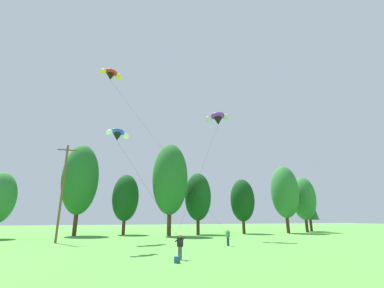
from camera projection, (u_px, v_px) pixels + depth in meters
name	position (u px, v px, depth m)	size (l,w,h in m)	color
treeline_tree_d	(80.00, 179.00, 44.51)	(5.86, 5.86, 15.04)	#472D19
treeline_tree_e	(126.00, 198.00, 46.47)	(4.58, 4.58, 10.29)	#472D19
treeline_tree_f	(170.00, 179.00, 44.07)	(5.86, 5.86, 15.05)	#472D19
treeline_tree_g	(198.00, 197.00, 47.14)	(4.68, 4.68, 10.65)	#472D19
treeline_tree_h	(242.00, 200.00, 49.36)	(4.46, 4.46, 9.87)	#472D19
treeline_tree_i	(285.00, 192.00, 51.25)	(5.22, 5.22, 12.68)	#472D19
treeline_tree_j	(304.00, 198.00, 54.51)	(4.78, 4.78, 11.03)	#472D19
treeline_tree_k	(309.00, 204.00, 58.07)	(3.63, 3.63, 9.22)	#472D19
utility_pole	(62.00, 190.00, 31.46)	(2.20, 0.26, 11.52)	brown
kite_flyer_near	(180.00, 244.00, 18.30)	(0.73, 0.75, 1.69)	#4C4C51
kite_flyer_mid	(228.00, 236.00, 27.02)	(0.33, 0.60, 1.69)	navy
parafoil_kite_high_blue_white	(118.00, 134.00, 26.38)	(5.52, 8.45, 9.87)	blue
parafoil_kite_mid_red_yellow	(111.00, 74.00, 41.77)	(14.76, 14.64, 24.38)	red
parafoil_kite_far_purple	(218.00, 118.00, 40.32)	(12.39, 17.64, 16.89)	purple
backpack	(177.00, 260.00, 16.70)	(0.32, 0.24, 0.40)	#234C89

